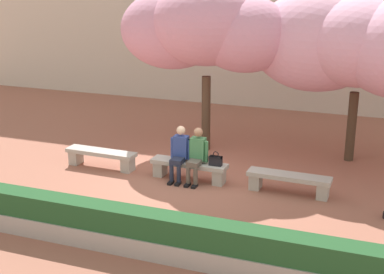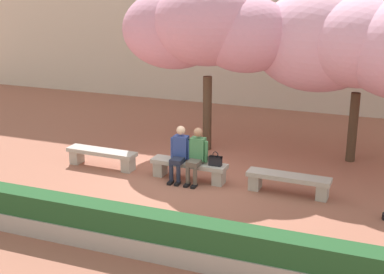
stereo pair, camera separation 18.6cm
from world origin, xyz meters
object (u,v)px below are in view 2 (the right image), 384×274
object	(u,v)px
person_seated_right	(197,153)
cherry_tree_main	(206,28)
stone_bench_west_end	(102,155)
stone_bench_center	(288,181)
stone_bench_near_west	(189,167)
person_seated_left	(180,151)
handbag	(215,160)
cherry_tree_secondary	(359,45)

from	to	relation	value
person_seated_right	cherry_tree_main	world-z (taller)	cherry_tree_main
stone_bench_west_end	cherry_tree_main	distance (m)	4.29
stone_bench_center	stone_bench_near_west	bearing A→B (deg)	180.00
person_seated_left	handbag	xyz separation A→B (m)	(0.88, 0.03, -0.12)
stone_bench_near_west	person_seated_right	bearing A→B (deg)	-14.08
stone_bench_near_west	cherry_tree_secondary	bearing A→B (deg)	39.06
stone_bench_west_end	stone_bench_near_west	size ratio (longest dim) A/B	1.00
person_seated_right	handbag	world-z (taller)	person_seated_right
cherry_tree_secondary	stone_bench_center	bearing A→B (deg)	-110.65
stone_bench_west_end	person_seated_right	xyz separation A→B (m)	(2.58, -0.05, 0.39)
person_seated_right	stone_bench_west_end	bearing A→B (deg)	178.81
stone_bench_center	person_seated_right	world-z (taller)	person_seated_right
person_seated_left	handbag	world-z (taller)	person_seated_left
stone_bench_near_west	person_seated_left	bearing A→B (deg)	-165.97
stone_bench_west_end	person_seated_left	size ratio (longest dim) A/B	1.44
handbag	cherry_tree_secondary	xyz separation A→B (m)	(2.75, 2.79, 2.45)
stone_bench_center	person_seated_left	distance (m)	2.61
stone_bench_near_west	stone_bench_center	bearing A→B (deg)	0.00
stone_bench_near_west	cherry_tree_main	world-z (taller)	cherry_tree_main
person_seated_left	cherry_tree_secondary	world-z (taller)	cherry_tree_secondary
stone_bench_near_west	handbag	xyz separation A→B (m)	(0.67, -0.02, 0.27)
person_seated_left	handbag	distance (m)	0.89
stone_bench_center	cherry_tree_secondary	distance (m)	4.02
cherry_tree_main	cherry_tree_secondary	bearing A→B (deg)	5.67
person_seated_right	cherry_tree_secondary	distance (m)	4.86
stone_bench_west_end	cherry_tree_main	world-z (taller)	cherry_tree_main
handbag	cherry_tree_secondary	bearing A→B (deg)	45.45
stone_bench_west_end	person_seated_right	world-z (taller)	person_seated_right
cherry_tree_secondary	cherry_tree_main	bearing A→B (deg)	-174.33
handbag	cherry_tree_main	bearing A→B (deg)	115.25
handbag	cherry_tree_main	xyz separation A→B (m)	(-1.14, 2.41, 2.74)
stone_bench_center	handbag	bearing A→B (deg)	-179.26
person_seated_right	cherry_tree_main	xyz separation A→B (m)	(-0.68, 2.44, 2.62)
stone_bench_near_west	cherry_tree_secondary	world-z (taller)	cherry_tree_secondary
person_seated_right	person_seated_left	bearing A→B (deg)	-180.00
stone_bench_near_west	person_seated_right	xyz separation A→B (m)	(0.21, -0.05, 0.39)
stone_bench_west_end	stone_bench_near_west	bearing A→B (deg)	0.00
stone_bench_west_end	stone_bench_near_west	world-z (taller)	same
handbag	stone_bench_west_end	bearing A→B (deg)	179.58
person_seated_left	person_seated_right	xyz separation A→B (m)	(0.43, 0.00, 0.00)
person_seated_left	person_seated_right	world-z (taller)	same
person_seated_right	cherry_tree_secondary	world-z (taller)	cherry_tree_secondary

